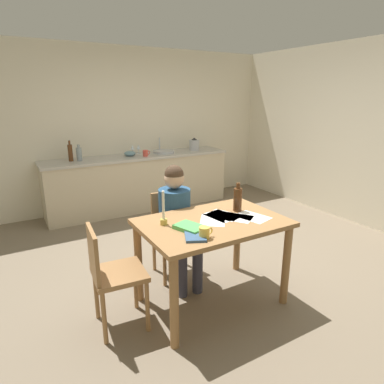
{
  "coord_description": "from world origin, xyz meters",
  "views": [
    {
      "loc": [
        -1.93,
        -2.82,
        1.85
      ],
      "look_at": [
        -0.23,
        0.1,
        0.85
      ],
      "focal_mm": 30.92,
      "sensor_mm": 36.0,
      "label": 1
    }
  ],
  "objects_px": {
    "chair_side_empty": "(111,273)",
    "dining_table": "(212,234)",
    "person_seated": "(177,217)",
    "sink_unit": "(164,151)",
    "stovetop_kettle": "(194,145)",
    "candlestick": "(164,215)",
    "wine_glass_by_kettle": "(133,148)",
    "chair_at_table": "(172,230)",
    "wine_glass_near_sink": "(139,147)",
    "bottle_vinegar": "(79,154)",
    "book_cookery": "(190,227)",
    "book_magazine": "(195,236)",
    "wine_bottle_on_table": "(238,199)",
    "mixing_bowl": "(130,154)",
    "bottle_oil": "(70,152)",
    "coffee_mug": "(205,232)",
    "teacup_on_counter": "(146,153)"
  },
  "relations": [
    {
      "from": "person_seated",
      "to": "sink_unit",
      "type": "bearing_deg",
      "value": 67.5
    },
    {
      "from": "wine_bottle_on_table",
      "to": "wine_glass_near_sink",
      "type": "relative_size",
      "value": 1.76
    },
    {
      "from": "sink_unit",
      "to": "wine_glass_by_kettle",
      "type": "bearing_deg",
      "value": 163.65
    },
    {
      "from": "person_seated",
      "to": "wine_glass_near_sink",
      "type": "bearing_deg",
      "value": 76.96
    },
    {
      "from": "chair_at_table",
      "to": "wine_bottle_on_table",
      "type": "height_order",
      "value": "wine_bottle_on_table"
    },
    {
      "from": "person_seated",
      "to": "coffee_mug",
      "type": "xyz_separation_m",
      "value": [
        -0.17,
        -0.78,
        0.16
      ]
    },
    {
      "from": "wine_glass_near_sink",
      "to": "chair_at_table",
      "type": "bearing_deg",
      "value": -103.52
    },
    {
      "from": "chair_at_table",
      "to": "wine_glass_by_kettle",
      "type": "relative_size",
      "value": 5.67
    },
    {
      "from": "person_seated",
      "to": "mixing_bowl",
      "type": "distance_m",
      "value": 2.36
    },
    {
      "from": "book_cookery",
      "to": "bottle_vinegar",
      "type": "relative_size",
      "value": 1.0
    },
    {
      "from": "sink_unit",
      "to": "teacup_on_counter",
      "type": "distance_m",
      "value": 0.42
    },
    {
      "from": "candlestick",
      "to": "stovetop_kettle",
      "type": "distance_m",
      "value": 3.31
    },
    {
      "from": "chair_side_empty",
      "to": "wine_bottle_on_table",
      "type": "height_order",
      "value": "wine_bottle_on_table"
    },
    {
      "from": "wine_bottle_on_table",
      "to": "mixing_bowl",
      "type": "relative_size",
      "value": 1.48
    },
    {
      "from": "chair_side_empty",
      "to": "stovetop_kettle",
      "type": "xyz_separation_m",
      "value": [
        2.37,
        2.74,
        0.5
      ]
    },
    {
      "from": "chair_side_empty",
      "to": "teacup_on_counter",
      "type": "bearing_deg",
      "value": 61.96
    },
    {
      "from": "book_cookery",
      "to": "sink_unit",
      "type": "xyz_separation_m",
      "value": [
        1.15,
        2.91,
        0.11
      ]
    },
    {
      "from": "coffee_mug",
      "to": "wine_bottle_on_table",
      "type": "xyz_separation_m",
      "value": [
        0.6,
        0.37,
        0.07
      ]
    },
    {
      "from": "bottle_oil",
      "to": "wine_glass_by_kettle",
      "type": "xyz_separation_m",
      "value": [
        1.01,
        0.12,
        -0.02
      ]
    },
    {
      "from": "book_magazine",
      "to": "candlestick",
      "type": "bearing_deg",
      "value": 130.05
    },
    {
      "from": "book_cookery",
      "to": "wine_glass_near_sink",
      "type": "bearing_deg",
      "value": 56.87
    },
    {
      "from": "wine_glass_near_sink",
      "to": "bottle_vinegar",
      "type": "bearing_deg",
      "value": -171.0
    },
    {
      "from": "chair_side_empty",
      "to": "book_magazine",
      "type": "distance_m",
      "value": 0.73
    },
    {
      "from": "wine_glass_by_kettle",
      "to": "bottle_vinegar",
      "type": "bearing_deg",
      "value": -169.95
    },
    {
      "from": "person_seated",
      "to": "bottle_vinegar",
      "type": "height_order",
      "value": "person_seated"
    },
    {
      "from": "coffee_mug",
      "to": "bottle_oil",
      "type": "height_order",
      "value": "bottle_oil"
    },
    {
      "from": "chair_at_table",
      "to": "wine_glass_near_sink",
      "type": "bearing_deg",
      "value": 76.48
    },
    {
      "from": "candlestick",
      "to": "book_cookery",
      "type": "height_order",
      "value": "candlestick"
    },
    {
      "from": "chair_side_empty",
      "to": "sink_unit",
      "type": "distance_m",
      "value": 3.29
    },
    {
      "from": "dining_table",
      "to": "teacup_on_counter",
      "type": "relative_size",
      "value": 10.38
    },
    {
      "from": "chair_at_table",
      "to": "sink_unit",
      "type": "distance_m",
      "value": 2.42
    },
    {
      "from": "stovetop_kettle",
      "to": "wine_glass_near_sink",
      "type": "distance_m",
      "value": 1.01
    },
    {
      "from": "wine_bottle_on_table",
      "to": "bottle_oil",
      "type": "xyz_separation_m",
      "value": [
        -0.97,
        2.77,
        0.12
      ]
    },
    {
      "from": "chair_at_table",
      "to": "chair_side_empty",
      "type": "xyz_separation_m",
      "value": [
        -0.82,
        -0.55,
        0.01
      ]
    },
    {
      "from": "wine_bottle_on_table",
      "to": "sink_unit",
      "type": "xyz_separation_m",
      "value": [
        0.54,
        2.74,
        0.01
      ]
    },
    {
      "from": "chair_side_empty",
      "to": "dining_table",
      "type": "bearing_deg",
      "value": -6.55
    },
    {
      "from": "candlestick",
      "to": "wine_glass_by_kettle",
      "type": "bearing_deg",
      "value": 74.51
    },
    {
      "from": "person_seated",
      "to": "wine_glass_by_kettle",
      "type": "relative_size",
      "value": 7.76
    },
    {
      "from": "bottle_vinegar",
      "to": "stovetop_kettle",
      "type": "xyz_separation_m",
      "value": [
        1.99,
        0.01,
        -0.0
      ]
    },
    {
      "from": "person_seated",
      "to": "sink_unit",
      "type": "relative_size",
      "value": 3.32
    },
    {
      "from": "chair_side_empty",
      "to": "sink_unit",
      "type": "bearing_deg",
      "value": 57.16
    },
    {
      "from": "candlestick",
      "to": "book_magazine",
      "type": "relative_size",
      "value": 1.49
    },
    {
      "from": "bottle_vinegar",
      "to": "wine_glass_by_kettle",
      "type": "height_order",
      "value": "bottle_vinegar"
    },
    {
      "from": "person_seated",
      "to": "wine_glass_near_sink",
      "type": "distance_m",
      "value": 2.56
    },
    {
      "from": "book_magazine",
      "to": "book_cookery",
      "type": "relative_size",
      "value": 0.82
    },
    {
      "from": "book_magazine",
      "to": "wine_glass_near_sink",
      "type": "relative_size",
      "value": 1.29
    },
    {
      "from": "candlestick",
      "to": "mixing_bowl",
      "type": "height_order",
      "value": "candlestick"
    },
    {
      "from": "chair_at_table",
      "to": "sink_unit",
      "type": "xyz_separation_m",
      "value": [
        0.95,
        2.19,
        0.43
      ]
    },
    {
      "from": "book_cookery",
      "to": "bottle_vinegar",
      "type": "distance_m",
      "value": 2.92
    },
    {
      "from": "person_seated",
      "to": "stovetop_kettle",
      "type": "height_order",
      "value": "person_seated"
    }
  ]
}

